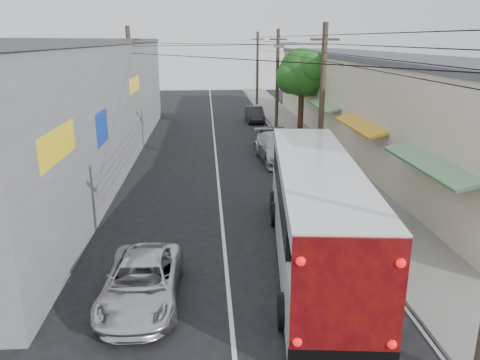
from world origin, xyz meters
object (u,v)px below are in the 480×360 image
object	(u,v)px
parked_car_mid	(271,138)
parked_car_far	(255,114)
pedestrian_far	(335,153)
coach_bus	(315,209)
pedestrian_near	(316,158)
jeepney	(142,282)
parked_suv	(278,148)

from	to	relation	value
parked_car_mid	parked_car_far	bearing A→B (deg)	95.75
parked_car_far	pedestrian_far	size ratio (longest dim) A/B	2.50
coach_bus	pedestrian_near	size ratio (longest dim) A/B	7.02
parked_car_mid	pedestrian_far	bearing A→B (deg)	-55.21
jeepney	parked_suv	size ratio (longest dim) A/B	0.79
coach_bus	parked_car_far	world-z (taller)	coach_bus
pedestrian_near	pedestrian_far	world-z (taller)	pedestrian_near
parked_suv	pedestrian_far	distance (m)	3.55
parked_car_mid	pedestrian_near	bearing A→B (deg)	-70.69
coach_bus	parked_car_mid	distance (m)	16.60
jeepney	pedestrian_near	xyz separation A→B (m)	(7.87, 12.43, 0.34)
parked_car_mid	jeepney	bearing A→B (deg)	-102.46
coach_bus	pedestrian_far	bearing A→B (deg)	77.82
pedestrian_near	pedestrian_far	size ratio (longest dim) A/B	1.04
coach_bus	jeepney	bearing A→B (deg)	-149.08
parked_car_mid	parked_suv	bearing A→B (deg)	-84.25
parked_car_far	pedestrian_far	xyz separation A→B (m)	(2.96, -16.31, 0.26)
parked_suv	parked_car_far	world-z (taller)	parked_suv
parked_suv	pedestrian_far	size ratio (longest dim) A/B	3.50
pedestrian_far	coach_bus	bearing A→B (deg)	104.53
parked_car_mid	coach_bus	bearing A→B (deg)	-86.98
parked_car_mid	pedestrian_far	world-z (taller)	pedestrian_far
coach_bus	jeepney	distance (m)	6.13
parked_car_mid	pedestrian_far	size ratio (longest dim) A/B	2.71
parked_car_mid	parked_car_far	size ratio (longest dim) A/B	1.08
parked_car_far	pedestrian_near	xyz separation A→B (m)	(1.60, -17.61, 0.30)
pedestrian_near	parked_car_far	bearing A→B (deg)	-86.45
pedestrian_near	pedestrian_far	xyz separation A→B (m)	(1.36, 1.30, -0.03)
jeepney	pedestrian_far	world-z (taller)	pedestrian_far
jeepney	parked_car_far	xyz separation A→B (m)	(6.27, 30.04, 0.05)
parked_car_far	parked_suv	bearing A→B (deg)	-90.70
coach_bus	parked_car_mid	world-z (taller)	coach_bus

